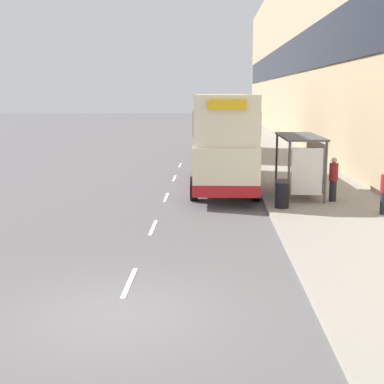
{
  "coord_description": "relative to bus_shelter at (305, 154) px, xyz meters",
  "views": [
    {
      "loc": [
        1.88,
        -9.99,
        4.35
      ],
      "look_at": [
        0.82,
        20.0,
        -1.19
      ],
      "focal_mm": 50.0,
      "sensor_mm": 36.0,
      "label": 1
    }
  ],
  "objects": [
    {
      "name": "ground_plane",
      "position": [
        -5.77,
        -12.14,
        -1.88
      ],
      "size": [
        220.0,
        220.0,
        0.0
      ],
      "primitive_type": "plane",
      "color": "#5B595B"
    },
    {
      "name": "pavement",
      "position": [
        0.73,
        26.36,
        -1.81
      ],
      "size": [
        5.0,
        93.0,
        0.14
      ],
      "color": "gray",
      "rests_on": "ground_plane"
    },
    {
      "name": "terrace_facade",
      "position": [
        4.72,
        26.36,
        6.5
      ],
      "size": [
        3.1,
        93.0,
        16.77
      ],
      "color": "tan",
      "rests_on": "ground_plane"
    },
    {
      "name": "lane_mark_0",
      "position": [
        -5.77,
        -10.32,
        -1.87
      ],
      "size": [
        0.12,
        2.0,
        0.01
      ],
      "color": "silver",
      "rests_on": "ground_plane"
    },
    {
      "name": "lane_mark_1",
      "position": [
        -5.77,
        -5.12,
        -1.87
      ],
      "size": [
        0.12,
        2.0,
        0.01
      ],
      "color": "silver",
      "rests_on": "ground_plane"
    },
    {
      "name": "lane_mark_2",
      "position": [
        -5.77,
        0.07,
        -1.87
      ],
      "size": [
        0.12,
        2.0,
        0.01
      ],
      "color": "silver",
      "rests_on": "ground_plane"
    },
    {
      "name": "lane_mark_3",
      "position": [
        -5.77,
        5.26,
        -1.87
      ],
      "size": [
        0.12,
        2.0,
        0.01
      ],
      "color": "silver",
      "rests_on": "ground_plane"
    },
    {
      "name": "lane_mark_4",
      "position": [
        -5.77,
        10.45,
        -1.87
      ],
      "size": [
        0.12,
        2.0,
        0.01
      ],
      "color": "silver",
      "rests_on": "ground_plane"
    },
    {
      "name": "bus_shelter",
      "position": [
        0.0,
        0.0,
        0.0
      ],
      "size": [
        1.6,
        4.2,
        2.48
      ],
      "color": "#4C4C51",
      "rests_on": "ground_plane"
    },
    {
      "name": "double_decker_bus_near",
      "position": [
        -3.3,
        2.62,
        0.41
      ],
      "size": [
        2.85,
        10.18,
        4.3
      ],
      "color": "beige",
      "rests_on": "ground_plane"
    },
    {
      "name": "double_decker_bus_ahead",
      "position": [
        -3.11,
        15.87,
        0.41
      ],
      "size": [
        2.85,
        10.34,
        4.3
      ],
      "color": "beige",
      "rests_on": "ground_plane"
    },
    {
      "name": "car_0",
      "position": [
        -2.63,
        28.5,
        -1.04
      ],
      "size": [
        1.98,
        4.22,
        1.67
      ],
      "color": "silver",
      "rests_on": "ground_plane"
    },
    {
      "name": "pedestrian_1",
      "position": [
        0.95,
        -1.16,
        -0.85
      ],
      "size": [
        0.35,
        0.35,
        1.74
      ],
      "color": "#23232D",
      "rests_on": "ground_plane"
    },
    {
      "name": "litter_bin",
      "position": [
        -1.22,
        -2.47,
        -1.21
      ],
      "size": [
        0.55,
        0.55,
        1.05
      ],
      "color": "black",
      "rests_on": "ground_plane"
    }
  ]
}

